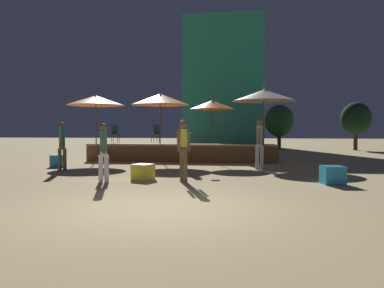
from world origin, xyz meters
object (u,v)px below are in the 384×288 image
Objects in this scene: person_1 at (183,142)px; background_tree_1 at (279,121)px; cube_seat_0 at (58,161)px; person_4 at (260,141)px; patio_umbrella_0 at (96,100)px; background_tree_0 at (356,119)px; cube_seat_1 at (143,172)px; person_3 at (184,149)px; frisbee_disc at (215,180)px; bistro_chair_0 at (188,132)px; person_0 at (104,151)px; patio_umbrella_3 at (212,105)px; bistro_chair_2 at (156,132)px; cube_seat_2 at (333,175)px; bistro_chair_3 at (244,132)px; bistro_chair_1 at (115,132)px; person_2 at (62,144)px; patio_umbrella_2 at (160,99)px; patio_umbrella_1 at (264,95)px.

background_tree_1 is at bearing -176.46° from person_1.
person_4 is at bearing 0.25° from cube_seat_0.
background_tree_0 is at bearing 38.99° from patio_umbrella_0.
background_tree_0 reaches higher than cube_seat_1.
person_3 reaches higher than frisbee_disc.
person_4 is 16.33m from background_tree_0.
bistro_chair_0 reaches higher than frisbee_disc.
cube_seat_1 is 2.60× the size of frisbee_disc.
background_tree_1 is (6.36, 18.71, 1.26)m from person_0.
person_3 is 6.59× the size of frisbee_disc.
cube_seat_1 is at bearing -103.84° from patio_umbrella_3.
patio_umbrella_3 is 3.75m from bistro_chair_2.
patio_umbrella_0 is 1.10× the size of patio_umbrella_3.
cube_seat_0 is 5.19m from person_1.
bistro_chair_3 reaches higher than cube_seat_2.
cube_seat_1 is at bearing -146.84° from person_3.
person_0 is 0.90× the size of person_1.
person_1 is 2.04× the size of bistro_chair_2.
patio_umbrella_0 is 3.73m from cube_seat_0.
person_1 reaches higher than cube_seat_1.
frisbee_disc is (5.65, -7.16, -1.35)m from bistro_chair_1.
person_1 is 5.32m from bistro_chair_2.
patio_umbrella_3 is at bearing -170.20° from person_2.
bistro_chair_1 reaches higher than cube_seat_1.
person_2 is 0.93× the size of person_4.
patio_umbrella_2 is 2.39m from bistro_chair_2.
person_4 is at bearing -154.76° from bistro_chair_0.
bistro_chair_3 is at bearing 126.70° from person_3.
person_2 is (0.92, -1.40, 0.72)m from cube_seat_0.
person_2 is at bearing -53.76° from person_1.
cube_seat_1 is at bearing -56.34° from patio_umbrella_0.
person_3 is 0.51× the size of background_tree_1.
patio_umbrella_2 is 1.12× the size of patio_umbrella_3.
bistro_chair_1 is 0.27× the size of background_tree_1.
person_1 is 1.07× the size of person_3.
patio_umbrella_0 reaches higher than cube_seat_1.
frisbee_disc is (2.14, 0.08, -0.21)m from cube_seat_1.
cube_seat_0 is 0.27× the size of person_3.
patio_umbrella_0 is 3.41m from bistro_chair_2.
patio_umbrella_1 is at bearing 16.75° from cube_seat_0.
bistro_chair_2 is at bearing 101.15° from cube_seat_1.
bistro_chair_2 reaches higher than cube_seat_0.
patio_umbrella_3 is 5.28m from bistro_chair_1.
cube_seat_0 is 6.58m from bistro_chair_0.
bistro_chair_2 is at bearing 39.18° from patio_umbrella_0.
cube_seat_0 is 6.86m from person_3.
patio_umbrella_2 is 0.96× the size of background_tree_1.
patio_umbrella_3 is 6.50m from frisbee_disc.
bistro_chair_1 reaches higher than person_0.
person_1 is at bearing -62.69° from patio_umbrella_2.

